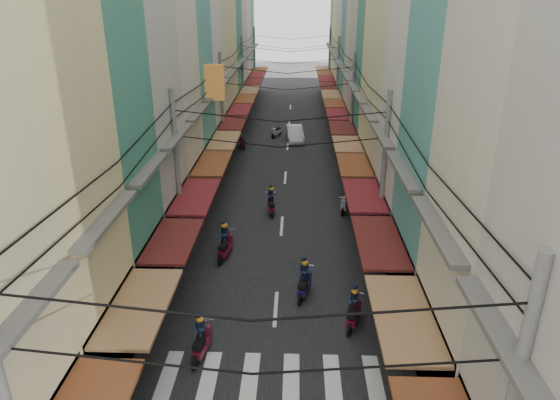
% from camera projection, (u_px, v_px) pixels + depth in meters
% --- Properties ---
extents(ground, '(160.00, 160.00, 0.00)m').
position_uv_depth(ground, '(278.00, 283.00, 22.53)').
color(ground, '#60605C').
rests_on(ground, ground).
extents(road, '(10.00, 80.00, 0.02)m').
position_uv_depth(road, '(287.00, 153.00, 40.99)').
color(road, black).
rests_on(road, ground).
extents(sidewalk_left, '(3.00, 80.00, 0.06)m').
position_uv_depth(sidewalk_left, '(209.00, 152.00, 41.20)').
color(sidewalk_left, gray).
rests_on(sidewalk_left, ground).
extents(sidewalk_right, '(3.00, 80.00, 0.06)m').
position_uv_depth(sidewalk_right, '(366.00, 153.00, 40.78)').
color(sidewalk_right, gray).
rests_on(sidewalk_right, ground).
extents(crosswalk, '(7.55, 2.40, 0.01)m').
position_uv_depth(crosswalk, '(271.00, 377.00, 16.98)').
color(crosswalk, silver).
rests_on(crosswalk, ground).
extents(building_row_left, '(7.80, 67.67, 23.70)m').
position_uv_depth(building_row_left, '(172.00, 30.00, 34.34)').
color(building_row_left, beige).
rests_on(building_row_left, ground).
extents(building_row_right, '(7.80, 68.98, 22.59)m').
position_uv_depth(building_row_right, '(403.00, 37.00, 33.87)').
color(building_row_right, '#3A8068').
rests_on(building_row_right, ground).
extents(utility_poles, '(10.20, 66.13, 8.20)m').
position_uv_depth(utility_poles, '(286.00, 82.00, 33.87)').
color(utility_poles, gray).
rests_on(utility_poles, ground).
extents(white_car, '(4.79, 2.26, 1.64)m').
position_uv_depth(white_car, '(295.00, 141.00, 44.48)').
color(white_car, silver).
rests_on(white_car, ground).
extents(bicycle, '(1.72, 0.75, 1.16)m').
position_uv_depth(bicycle, '(436.00, 284.00, 22.49)').
color(bicycle, black).
rests_on(bicycle, ground).
extents(moving_scooters, '(7.93, 31.76, 1.99)m').
position_uv_depth(moving_scooters, '(273.00, 235.00, 25.78)').
color(moving_scooters, black).
rests_on(moving_scooters, ground).
extents(parked_scooters, '(12.59, 15.46, 1.01)m').
position_uv_depth(parked_scooters, '(376.00, 333.00, 18.43)').
color(parked_scooters, black).
rests_on(parked_scooters, ground).
extents(pedestrians, '(12.17, 23.08, 2.25)m').
position_uv_depth(pedestrians, '(188.00, 244.00, 23.77)').
color(pedestrians, '#271F29').
rests_on(pedestrians, ground).
extents(market_umbrella, '(2.33, 2.33, 2.46)m').
position_uv_depth(market_umbrella, '(447.00, 304.00, 17.23)').
color(market_umbrella, '#B2B2B7').
rests_on(market_umbrella, ground).
extents(traffic_sign, '(0.10, 0.59, 2.67)m').
position_uv_depth(traffic_sign, '(408.00, 307.00, 17.52)').
color(traffic_sign, gray).
rests_on(traffic_sign, ground).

